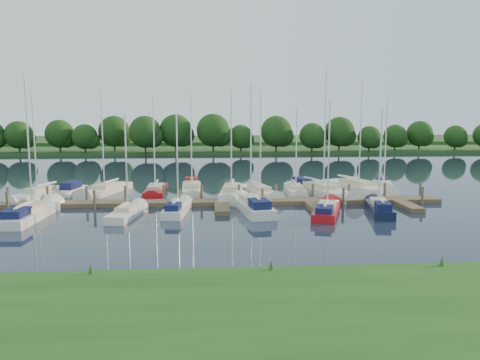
{
  "coord_description": "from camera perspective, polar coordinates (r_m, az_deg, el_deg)",
  "views": [
    {
      "loc": [
        -1.11,
        -33.25,
        7.96
      ],
      "look_at": [
        1.73,
        8.0,
        2.2
      ],
      "focal_mm": 35.0,
      "sensor_mm": 36.0,
      "label": 1
    }
  ],
  "objects": [
    {
      "name": "sailboat_s_2",
      "position": [
        38.62,
        -7.65,
        -3.55
      ],
      "size": [
        2.19,
        6.58,
        8.45
      ],
      "rotation": [
        0.0,
        0.0,
        -0.12
      ],
      "color": "silver",
      "rests_on": "ground"
    },
    {
      "name": "sailboat_n_10",
      "position": [
        52.06,
        17.09,
        -0.88
      ],
      "size": [
        3.78,
        7.95,
        10.02
      ],
      "rotation": [
        0.0,
        0.0,
        2.84
      ],
      "color": "silver",
      "rests_on": "ground"
    },
    {
      "name": "sailboat_n_5",
      "position": [
        45.23,
        -1.02,
        -1.84
      ],
      "size": [
        2.88,
        8.56,
        10.97
      ],
      "rotation": [
        0.0,
        0.0,
        3.02
      ],
      "color": "silver",
      "rests_on": "ground"
    },
    {
      "name": "near_bank",
      "position": [
        18.92,
        -0.25,
        -16.1
      ],
      "size": [
        90.0,
        10.0,
        0.5
      ],
      "primitive_type": "cube",
      "color": "#1F4915",
      "rests_on": "ground"
    },
    {
      "name": "sailboat_n_2",
      "position": [
        49.77,
        -16.06,
        -1.27
      ],
      "size": [
        4.03,
        8.64,
        10.83
      ],
      "rotation": [
        0.0,
        0.0,
        2.85
      ],
      "color": "silver",
      "rests_on": "ground"
    },
    {
      "name": "sailboat_n_3",
      "position": [
        47.79,
        -10.26,
        -1.46
      ],
      "size": [
        1.93,
        7.9,
        10.05
      ],
      "rotation": [
        0.0,
        0.0,
        3.15
      ],
      "color": "#AF1017",
      "rests_on": "ground"
    },
    {
      "name": "distant_hill",
      "position": [
        133.45,
        -3.48,
        4.79
      ],
      "size": [
        220.0,
        40.0,
        1.4
      ],
      "primitive_type": "cube",
      "color": "#335826",
      "rests_on": "ground"
    },
    {
      "name": "sailboat_n_9",
      "position": [
        50.67,
        14.06,
        -1.03
      ],
      "size": [
        5.3,
        9.47,
        12.2
      ],
      "rotation": [
        0.0,
        0.0,
        3.54
      ],
      "color": "silver",
      "rests_on": "ground"
    },
    {
      "name": "sailboat_n_7",
      "position": [
        47.88,
        6.77,
        -1.37
      ],
      "size": [
        2.07,
        7.2,
        9.16
      ],
      "rotation": [
        0.0,
        0.0,
        3.08
      ],
      "color": "silver",
      "rests_on": "ground"
    },
    {
      "name": "motorboat",
      "position": [
        50.13,
        -19.97,
        -1.29
      ],
      "size": [
        2.21,
        5.48,
        1.62
      ],
      "rotation": [
        0.0,
        0.0,
        2.99
      ],
      "color": "silver",
      "rests_on": "ground"
    },
    {
      "name": "sailboat_n_4",
      "position": [
        47.92,
        -5.88,
        -1.26
      ],
      "size": [
        2.21,
        8.1,
        10.47
      ],
      "rotation": [
        0.0,
        0.0,
        3.18
      ],
      "color": "silver",
      "rests_on": "ground"
    },
    {
      "name": "far_shore",
      "position": [
        108.52,
        -3.36,
        3.87
      ],
      "size": [
        180.0,
        30.0,
        0.6
      ],
      "primitive_type": "cube",
      "color": "#214319",
      "rests_on": "ground"
    },
    {
      "name": "sailboat_n_6",
      "position": [
        46.51,
        2.37,
        -1.59
      ],
      "size": [
        3.69,
        8.23,
        10.36
      ],
      "rotation": [
        0.0,
        0.0,
        3.41
      ],
      "color": "silver",
      "rests_on": "ground"
    },
    {
      "name": "sailboat_s_4",
      "position": [
        38.35,
        10.54,
        -3.71
      ],
      "size": [
        3.77,
        7.42,
        9.44
      ],
      "rotation": [
        0.0,
        0.0,
        -0.34
      ],
      "color": "#AF1017",
      "rests_on": "ground"
    },
    {
      "name": "sailboat_n_0",
      "position": [
        48.83,
        -23.25,
        -1.77
      ],
      "size": [
        4.04,
        8.0,
        10.28
      ],
      "rotation": [
        0.0,
        0.0,
        2.8
      ],
      "color": "silver",
      "rests_on": "ground"
    },
    {
      "name": "treeline",
      "position": [
        95.51,
        -5.09,
        5.59
      ],
      "size": [
        147.63,
        9.48,
        8.11
      ],
      "color": "#38281C",
      "rests_on": "ground"
    },
    {
      "name": "mooring_pilings",
      "position": [
        42.34,
        -2.38,
        -2.09
      ],
      "size": [
        38.24,
        2.84,
        2.0
      ],
      "color": "#473D33",
      "rests_on": "ground"
    },
    {
      "name": "sailboat_s_3",
      "position": [
        39.01,
        1.48,
        -3.33
      ],
      "size": [
        3.11,
        8.57,
        10.95
      ],
      "rotation": [
        0.0,
        0.0,
        0.16
      ],
      "color": "silver",
      "rests_on": "ground"
    },
    {
      "name": "ground",
      "position": [
        34.2,
        -1.99,
        -5.53
      ],
      "size": [
        260.0,
        260.0,
        0.0
      ],
      "primitive_type": "plane",
      "color": "#182030",
      "rests_on": "ground"
    },
    {
      "name": "sailboat_s_1",
      "position": [
        37.93,
        -13.61,
        -3.99
      ],
      "size": [
        2.33,
        6.54,
        8.34
      ],
      "rotation": [
        0.0,
        0.0,
        -0.15
      ],
      "color": "silver",
      "rests_on": "ground"
    },
    {
      "name": "sailboat_n_8",
      "position": [
        47.85,
        9.82,
        -1.36
      ],
      "size": [
        5.44,
        10.45,
        13.25
      ],
      "rotation": [
        0.0,
        0.0,
        3.5
      ],
      "color": "silver",
      "rests_on": "ground"
    },
    {
      "name": "sailboat_s_0",
      "position": [
        39.76,
        -24.19,
        -3.85
      ],
      "size": [
        2.47,
        8.97,
        11.36
      ],
      "rotation": [
        0.0,
        0.0,
        -0.05
      ],
      "color": "silver",
      "rests_on": "ground"
    },
    {
      "name": "sailboat_s_5",
      "position": [
        39.97,
        16.58,
        -3.41
      ],
      "size": [
        2.76,
        6.9,
        8.89
      ],
      "rotation": [
        0.0,
        0.0,
        -0.2
      ],
      "color": "black",
      "rests_on": "ground"
    },
    {
      "name": "dock",
      "position": [
        41.3,
        -2.34,
        -2.9
      ],
      "size": [
        40.0,
        6.0,
        0.4
      ],
      "color": "#4A3629",
      "rests_on": "ground"
    }
  ]
}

